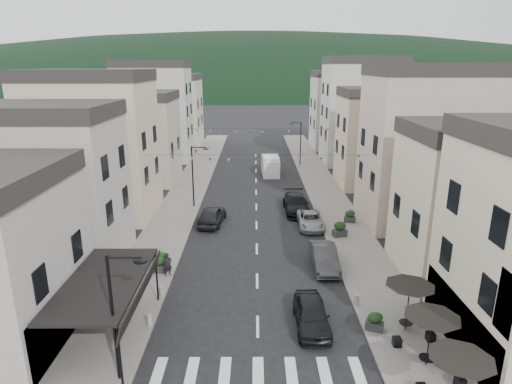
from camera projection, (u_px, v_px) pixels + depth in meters
sidewalk_left at (189, 189)px, 47.56m from camera, size 4.00×76.00×0.12m
sidewalk_right at (323, 189)px, 47.60m from camera, size 4.00×76.00×0.12m
hill_backdrop at (255, 85)px, 304.53m from camera, size 640.00×360.00×70.00m
boutique_awning at (109, 283)px, 20.80m from camera, size 3.77×7.50×3.28m
buildings_row_left at (135, 128)px, 51.33m from camera, size 10.20×54.16×14.00m
buildings_row_right at (379, 127)px, 50.24m from camera, size 10.20×54.16×14.50m
cafe_terrace at (431, 322)px, 18.95m from camera, size 2.50×8.10×2.53m
streetlamp_left_near at (118, 306)px, 17.76m from camera, size 1.70×0.56×6.00m
streetlamp_left_far at (195, 170)px, 40.77m from camera, size 1.70×0.56×6.00m
streetlamp_right_far at (299, 139)px, 58.06m from camera, size 1.70×0.56×6.00m
bollards at (258, 325)px, 22.07m from camera, size 11.66×10.26×0.60m
bunting_near at (256, 159)px, 36.40m from camera, size 19.00×0.28×0.62m
bunting_far at (256, 131)px, 51.74m from camera, size 19.00×0.28×0.62m
parked_car_a at (312, 314)px, 22.47m from camera, size 1.77×4.30×1.46m
parked_car_b at (324, 257)px, 29.09m from camera, size 1.62×4.58×1.51m
parked_car_c at (310, 220)px, 36.45m from camera, size 2.10×4.55×1.26m
parked_car_d at (296, 204)px, 40.18m from camera, size 2.42×5.58×1.60m
parked_car_e at (212, 215)px, 37.12m from camera, size 2.49×4.93×1.61m
delivery_van at (270, 165)px, 53.99m from camera, size 2.20×5.15×2.43m
pedestrian_a at (168, 265)px, 27.68m from camera, size 0.69×0.61×1.58m
pedestrian_b at (121, 265)px, 27.61m from camera, size 1.01×0.99×1.64m
planter_la at (162, 260)px, 28.83m from camera, size 1.13×0.79×1.15m
planter_lb at (159, 264)px, 28.26m from camera, size 1.05×0.67×1.10m
planter_ra at (375, 321)px, 22.06m from camera, size 1.02×0.79×1.01m
planter_rb at (340, 229)px, 34.18m from camera, size 1.23×0.89×1.24m
planter_rc at (350, 216)px, 37.31m from camera, size 1.06×0.71×1.10m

